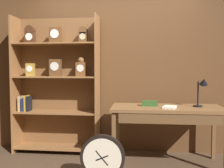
{
  "coord_description": "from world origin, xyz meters",
  "views": [
    {
      "loc": [
        0.33,
        -2.6,
        1.3
      ],
      "look_at": [
        -0.03,
        0.7,
        1.1
      ],
      "focal_mm": 40.36,
      "sensor_mm": 36.0,
      "label": 1
    }
  ],
  "objects_px": {
    "desk_lamp": "(202,88)",
    "toolbox_small": "(150,103)",
    "bookshelf": "(56,83)",
    "workbench": "(167,113)",
    "open_repair_manual": "(170,107)",
    "round_clock_large": "(102,158)"
  },
  "relations": [
    {
      "from": "open_repair_manual",
      "to": "round_clock_large",
      "type": "xyz_separation_m",
      "value": [
        -0.81,
        -0.54,
        -0.52
      ]
    },
    {
      "from": "desk_lamp",
      "to": "open_repair_manual",
      "type": "bearing_deg",
      "value": -164.54
    },
    {
      "from": "bookshelf",
      "to": "toolbox_small",
      "type": "xyz_separation_m",
      "value": [
        1.43,
        -0.31,
        -0.26
      ]
    },
    {
      "from": "bookshelf",
      "to": "toolbox_small",
      "type": "distance_m",
      "value": 1.49
    },
    {
      "from": "toolbox_small",
      "to": "round_clock_large",
      "type": "xyz_separation_m",
      "value": [
        -0.56,
        -0.7,
        -0.54
      ]
    },
    {
      "from": "toolbox_small",
      "to": "open_repair_manual",
      "type": "xyz_separation_m",
      "value": [
        0.25,
        -0.16,
        -0.02
      ]
    },
    {
      "from": "bookshelf",
      "to": "desk_lamp",
      "type": "relative_size",
      "value": 5.14
    },
    {
      "from": "toolbox_small",
      "to": "desk_lamp",
      "type": "bearing_deg",
      "value": -3.72
    },
    {
      "from": "round_clock_large",
      "to": "open_repair_manual",
      "type": "bearing_deg",
      "value": 33.5
    },
    {
      "from": "desk_lamp",
      "to": "round_clock_large",
      "type": "bearing_deg",
      "value": -152.16
    },
    {
      "from": "toolbox_small",
      "to": "open_repair_manual",
      "type": "distance_m",
      "value": 0.3
    },
    {
      "from": "desk_lamp",
      "to": "open_repair_manual",
      "type": "xyz_separation_m",
      "value": [
        -0.43,
        -0.12,
        -0.24
      ]
    },
    {
      "from": "bookshelf",
      "to": "toolbox_small",
      "type": "height_order",
      "value": "bookshelf"
    },
    {
      "from": "bookshelf",
      "to": "desk_lamp",
      "type": "height_order",
      "value": "bookshelf"
    },
    {
      "from": "desk_lamp",
      "to": "toolbox_small",
      "type": "height_order",
      "value": "desk_lamp"
    },
    {
      "from": "open_repair_manual",
      "to": "desk_lamp",
      "type": "bearing_deg",
      "value": 31.7
    },
    {
      "from": "bookshelf",
      "to": "round_clock_large",
      "type": "height_order",
      "value": "bookshelf"
    },
    {
      "from": "open_repair_manual",
      "to": "toolbox_small",
      "type": "bearing_deg",
      "value": 163.35
    },
    {
      "from": "toolbox_small",
      "to": "round_clock_large",
      "type": "bearing_deg",
      "value": -128.54
    },
    {
      "from": "workbench",
      "to": "open_repair_manual",
      "type": "relative_size",
      "value": 6.77
    },
    {
      "from": "bookshelf",
      "to": "toolbox_small",
      "type": "bearing_deg",
      "value": -12.04
    },
    {
      "from": "workbench",
      "to": "round_clock_large",
      "type": "height_order",
      "value": "workbench"
    }
  ]
}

